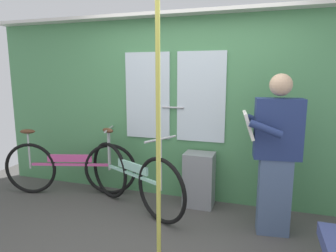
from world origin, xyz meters
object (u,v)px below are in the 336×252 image
Objects in this scene: bicycle_leaning_behind at (132,177)px; passenger_reading_newspaper at (275,152)px; handrail_pole at (158,136)px; bicycle_near_door at (69,167)px; trash_bin_by_wall at (199,180)px.

bicycle_leaning_behind is 1.65m from passenger_reading_newspaper.
handrail_pole is (-0.88, -0.94, 0.29)m from passenger_reading_newspaper.
passenger_reading_newspaper is (2.57, -0.22, 0.48)m from bicycle_near_door.
passenger_reading_newspaper is at bearing 24.50° from bicycle_leaning_behind.
bicycle_near_door is at bearing -161.69° from bicycle_leaning_behind.
passenger_reading_newspaper is 1.06m from trash_bin_by_wall.
bicycle_leaning_behind reaches higher than bicycle_near_door.
passenger_reading_newspaper reaches higher than bicycle_near_door.
bicycle_near_door is at bearing -174.15° from trash_bin_by_wall.
handrail_pole reaches higher than bicycle_near_door.
trash_bin_by_wall is 1.57m from handrail_pole.
handrail_pole reaches higher than trash_bin_by_wall.
bicycle_near_door is 2.19m from handrail_pole.
trash_bin_by_wall is at bearing 51.01° from bicycle_leaning_behind.
trash_bin_by_wall is 0.29× the size of handrail_pole.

